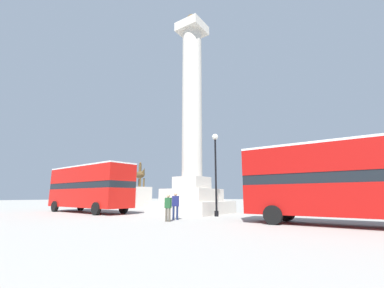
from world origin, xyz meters
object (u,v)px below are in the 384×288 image
bus_a (356,178)px  pedestrian_near_lamp (168,206)px  bus_b (89,187)px  monument_column (192,144)px  pedestrian_by_plinth (175,204)px  equestrian_statue (139,195)px  street_lamp (216,165)px

bus_a → pedestrian_near_lamp: (-9.52, -3.04, -1.47)m
bus_a → pedestrian_near_lamp: 10.10m
bus_b → monument_column: bearing=32.3°
pedestrian_by_plinth → bus_b: bearing=-36.8°
bus_a → monument_column: bearing=163.9°
bus_b → equestrian_statue: equestrian_statue is taller
street_lamp → pedestrian_near_lamp: bearing=-94.6°
bus_a → bus_b: size_ratio=1.04×
equestrian_statue → pedestrian_near_lamp: equestrian_statue is taller
equestrian_statue → street_lamp: size_ratio=0.92×
equestrian_statue → monument_column: bearing=-3.6°
monument_column → street_lamp: size_ratio=3.11×
bus_a → pedestrian_by_plinth: size_ratio=6.47×
monument_column → bus_a: (12.49, -3.81, -3.79)m
bus_a → pedestrian_near_lamp: size_ratio=6.94×
equestrian_statue → bus_a: bearing=-1.0°
equestrian_statue → pedestrian_by_plinth: equestrian_statue is taller
monument_column → equestrian_statue: 12.94m
pedestrian_by_plinth → street_lamp: bearing=-132.3°
bus_a → equestrian_statue: (-23.76, 8.37, -0.67)m
pedestrian_near_lamp → monument_column: bearing=-67.1°
bus_b → equestrian_statue: 9.47m
equestrian_statue → pedestrian_near_lamp: size_ratio=3.65×
bus_a → bus_b: 21.04m
bus_b → pedestrian_by_plinth: bearing=-1.3°
bus_b → pedestrian_by_plinth: (11.13, -1.16, -1.37)m
pedestrian_near_lamp → pedestrian_by_plinth: size_ratio=0.93×
bus_b → street_lamp: size_ratio=1.69×
monument_column → equestrian_statue: (-11.26, 4.56, -4.46)m
bus_b → street_lamp: 12.33m
equestrian_statue → pedestrian_by_plinth: 17.21m
monument_column → equestrian_statue: monument_column is taller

